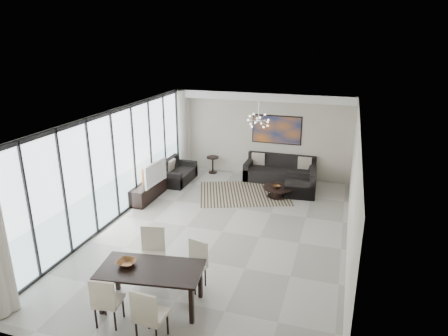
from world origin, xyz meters
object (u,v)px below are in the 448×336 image
at_px(tv_console, 148,191).
at_px(sofa_main, 280,172).
at_px(television, 152,173).
at_px(dining_table, 151,273).
at_px(coffee_table, 278,191).

bearing_deg(tv_console, sofa_main, 37.99).
distance_m(television, dining_table, 5.00).
bearing_deg(dining_table, television, 116.67).
bearing_deg(dining_table, tv_console, 118.40).
bearing_deg(television, tv_console, 101.11).
height_order(sofa_main, tv_console, sofa_main).
xyz_separation_m(coffee_table, dining_table, (-1.28, -5.76, 0.51)).
bearing_deg(tv_console, coffee_table, 19.60).
bearing_deg(sofa_main, television, -140.91).
xyz_separation_m(tv_console, dining_table, (2.40, -4.44, 0.43)).
height_order(coffee_table, tv_console, tv_console).
xyz_separation_m(television, dining_table, (2.24, -4.46, -0.15)).
xyz_separation_m(sofa_main, tv_console, (-3.49, -2.73, -0.03)).
relative_size(coffee_table, dining_table, 0.45).
height_order(television, dining_table, television).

